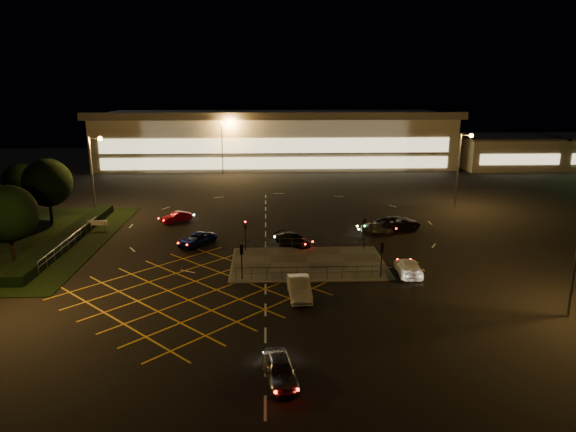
{
  "coord_description": "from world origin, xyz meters",
  "views": [
    {
      "loc": [
        -1.79,
        -47.42,
        16.37
      ],
      "look_at": [
        0.54,
        8.3,
        2.0
      ],
      "focal_mm": 32.0,
      "sensor_mm": 36.0,
      "label": 1
    }
  ],
  "objects_px": {
    "signal_nw": "(245,229)",
    "car_east_grey": "(398,223)",
    "car_left_blue": "(196,239)",
    "car_right_silver": "(377,228)",
    "signal_sw": "(242,254)",
    "car_near_silver": "(280,370)",
    "car_far_dkgrey": "(293,240)",
    "car_queue_white": "(299,288)",
    "signal_ne": "(364,227)",
    "car_circ_red": "(176,217)",
    "car_approach_white": "(409,267)",
    "signal_se": "(382,252)"
  },
  "relations": [
    {
      "from": "signal_nw",
      "to": "signal_ne",
      "type": "xyz_separation_m",
      "value": [
        12.0,
        0.0,
        0.0
      ]
    },
    {
      "from": "car_right_silver",
      "to": "signal_nw",
      "type": "bearing_deg",
      "value": 113.9
    },
    {
      "from": "car_left_blue",
      "to": "car_approach_white",
      "type": "bearing_deg",
      "value": 8.86
    },
    {
      "from": "signal_nw",
      "to": "car_east_grey",
      "type": "height_order",
      "value": "signal_nw"
    },
    {
      "from": "signal_nw",
      "to": "car_near_silver",
      "type": "bearing_deg",
      "value": -83.1
    },
    {
      "from": "car_left_blue",
      "to": "car_circ_red",
      "type": "bearing_deg",
      "value": 145.61
    },
    {
      "from": "car_far_dkgrey",
      "to": "signal_nw",
      "type": "bearing_deg",
      "value": 153.14
    },
    {
      "from": "car_left_blue",
      "to": "car_circ_red",
      "type": "distance_m",
      "value": 10.14
    },
    {
      "from": "car_circ_red",
      "to": "car_east_grey",
      "type": "relative_size",
      "value": 0.68
    },
    {
      "from": "signal_nw",
      "to": "car_right_silver",
      "type": "xyz_separation_m",
      "value": [
        14.54,
        5.85,
        -1.75
      ]
    },
    {
      "from": "signal_ne",
      "to": "car_circ_red",
      "type": "relative_size",
      "value": 0.84
    },
    {
      "from": "car_east_grey",
      "to": "car_far_dkgrey",
      "type": "bearing_deg",
      "value": 96.02
    },
    {
      "from": "car_near_silver",
      "to": "car_far_dkgrey",
      "type": "height_order",
      "value": "car_near_silver"
    },
    {
      "from": "signal_se",
      "to": "car_east_grey",
      "type": "xyz_separation_m",
      "value": [
        5.33,
        15.3,
        -1.6
      ]
    },
    {
      "from": "car_left_blue",
      "to": "car_approach_white",
      "type": "height_order",
      "value": "car_approach_white"
    },
    {
      "from": "signal_se",
      "to": "car_circ_red",
      "type": "xyz_separation_m",
      "value": [
        -20.89,
        19.7,
        -1.75
      ]
    },
    {
      "from": "signal_se",
      "to": "car_left_blue",
      "type": "bearing_deg",
      "value": -30.75
    },
    {
      "from": "signal_nw",
      "to": "car_east_grey",
      "type": "distance_m",
      "value": 18.88
    },
    {
      "from": "signal_nw",
      "to": "car_approach_white",
      "type": "xyz_separation_m",
      "value": [
        14.63,
        -7.23,
        -1.67
      ]
    },
    {
      "from": "signal_se",
      "to": "car_approach_white",
      "type": "distance_m",
      "value": 3.2
    },
    {
      "from": "signal_sw",
      "to": "car_east_grey",
      "type": "distance_m",
      "value": 23.17
    },
    {
      "from": "car_right_silver",
      "to": "car_circ_red",
      "type": "xyz_separation_m",
      "value": [
        -23.43,
        5.86,
        0.0
      ]
    },
    {
      "from": "car_circ_red",
      "to": "car_east_grey",
      "type": "bearing_deg",
      "value": 40.06
    },
    {
      "from": "signal_nw",
      "to": "car_far_dkgrey",
      "type": "xyz_separation_m",
      "value": [
        4.92,
        1.73,
        -1.75
      ]
    },
    {
      "from": "car_left_blue",
      "to": "car_right_silver",
      "type": "relative_size",
      "value": 1.28
    },
    {
      "from": "car_near_silver",
      "to": "car_left_blue",
      "type": "distance_m",
      "value": 26.99
    },
    {
      "from": "car_circ_red",
      "to": "car_approach_white",
      "type": "xyz_separation_m",
      "value": [
        23.52,
        -18.94,
        0.08
      ]
    },
    {
      "from": "signal_sw",
      "to": "car_queue_white",
      "type": "relative_size",
      "value": 0.67
    },
    {
      "from": "signal_ne",
      "to": "car_left_blue",
      "type": "distance_m",
      "value": 17.45
    },
    {
      "from": "signal_sw",
      "to": "signal_nw",
      "type": "relative_size",
      "value": 1.0
    },
    {
      "from": "car_queue_white",
      "to": "car_far_dkgrey",
      "type": "height_order",
      "value": "car_queue_white"
    },
    {
      "from": "signal_sw",
      "to": "signal_nw",
      "type": "xyz_separation_m",
      "value": [
        0.0,
        7.99,
        0.0
      ]
    },
    {
      "from": "signal_sw",
      "to": "car_circ_red",
      "type": "bearing_deg",
      "value": -65.71
    },
    {
      "from": "car_east_grey",
      "to": "signal_nw",
      "type": "bearing_deg",
      "value": 94.68
    },
    {
      "from": "signal_sw",
      "to": "car_queue_white",
      "type": "xyz_separation_m",
      "value": [
        4.68,
        -3.73,
        -1.59
      ]
    },
    {
      "from": "car_left_blue",
      "to": "car_approach_white",
      "type": "xyz_separation_m",
      "value": [
        19.85,
        -9.49,
        0.06
      ]
    },
    {
      "from": "car_east_grey",
      "to": "car_approach_white",
      "type": "bearing_deg",
      "value": 151.29
    },
    {
      "from": "signal_sw",
      "to": "car_right_silver",
      "type": "xyz_separation_m",
      "value": [
        14.54,
        13.84,
        -1.75
      ]
    },
    {
      "from": "car_queue_white",
      "to": "car_east_grey",
      "type": "bearing_deg",
      "value": 54.06
    },
    {
      "from": "signal_sw",
      "to": "car_near_silver",
      "type": "distance_m",
      "value": 15.86
    },
    {
      "from": "car_near_silver",
      "to": "car_queue_white",
      "type": "bearing_deg",
      "value": 72.98
    },
    {
      "from": "signal_ne",
      "to": "car_circ_red",
      "type": "bearing_deg",
      "value": 150.72
    },
    {
      "from": "signal_sw",
      "to": "car_left_blue",
      "type": "bearing_deg",
      "value": -63.0
    },
    {
      "from": "car_queue_white",
      "to": "signal_ne",
      "type": "bearing_deg",
      "value": 55.66
    },
    {
      "from": "car_near_silver",
      "to": "car_far_dkgrey",
      "type": "xyz_separation_m",
      "value": [
        2.07,
        25.23,
        -0.09
      ]
    },
    {
      "from": "signal_nw",
      "to": "signal_ne",
      "type": "relative_size",
      "value": 1.0
    },
    {
      "from": "signal_se",
      "to": "car_approach_white",
      "type": "height_order",
      "value": "signal_se"
    },
    {
      "from": "signal_sw",
      "to": "signal_nw",
      "type": "height_order",
      "value": "same"
    },
    {
      "from": "car_near_silver",
      "to": "car_approach_white",
      "type": "bearing_deg",
      "value": 45.93
    },
    {
      "from": "car_left_blue",
      "to": "signal_sw",
      "type": "bearing_deg",
      "value": -28.6
    }
  ]
}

